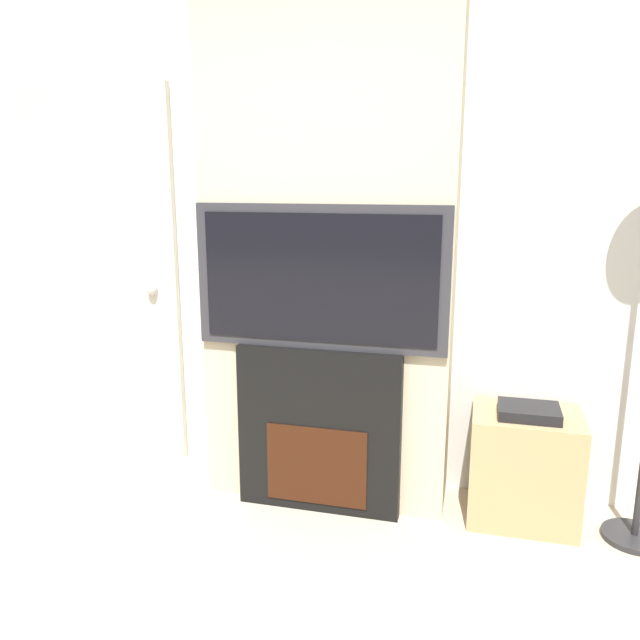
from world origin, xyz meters
The scene contains 6 objects.
wall_back centered at (0.00, 2.03, 1.35)m, with size 6.00×0.06×2.70m.
chimney_breast centered at (0.00, 1.82, 1.35)m, with size 1.20×0.35×2.70m.
fireplace centered at (0.00, 1.65, 0.40)m, with size 0.79×0.15×0.81m.
television centered at (0.00, 1.65, 1.15)m, with size 1.18×0.07×0.67m.
media_stand centered at (0.96, 1.78, 0.27)m, with size 0.49×0.39×0.58m.
entry_door centered at (-1.34, 1.97, 1.04)m, with size 0.91×0.09×2.08m.
Camera 1 is at (0.71, -1.09, 1.59)m, focal length 35.00 mm.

